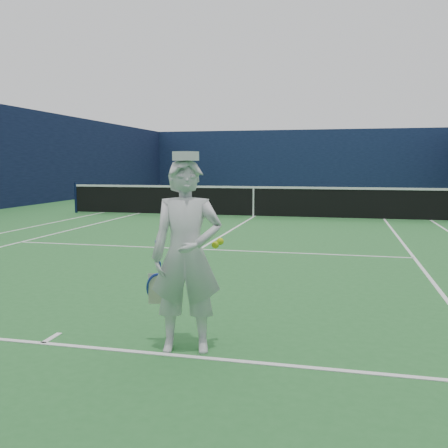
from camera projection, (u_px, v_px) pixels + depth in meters
name	position (u px, v px, depth m)	size (l,w,h in m)	color
ground	(253.00, 217.00, 16.30)	(80.00, 80.00, 0.00)	#286B2F
court_markings	(253.00, 217.00, 16.30)	(11.03, 23.83, 0.01)	white
windscreen_fence	(254.00, 155.00, 16.06)	(20.12, 36.12, 4.00)	#0F1939
tennis_net	(253.00, 200.00, 16.23)	(12.88, 0.09, 1.07)	#141E4C
tennis_player	(186.00, 255.00, 4.55)	(0.83, 0.55, 1.83)	silver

